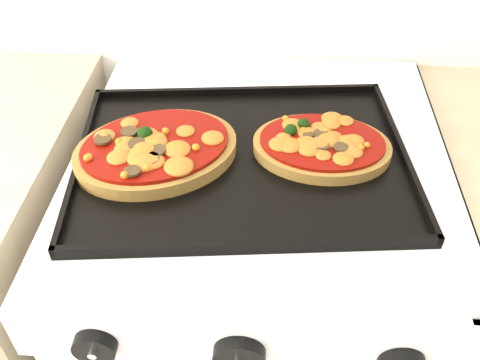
# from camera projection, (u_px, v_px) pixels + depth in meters

# --- Properties ---
(stove) EXTENTS (0.60, 0.60, 0.91)m
(stove) POSITION_uv_depth(u_px,v_px,m) (256.00, 313.00, 1.15)
(stove) COLOR white
(stove) RESTS_ON floor
(control_panel) EXTENTS (0.60, 0.02, 0.09)m
(control_panel) POSITION_uv_depth(u_px,v_px,m) (251.00, 342.00, 0.65)
(control_panel) COLOR white
(control_panel) RESTS_ON stove
(knob_left) EXTENTS (0.05, 0.02, 0.05)m
(knob_left) POSITION_uv_depth(u_px,v_px,m) (95.00, 347.00, 0.65)
(knob_left) COLOR black
(knob_left) RESTS_ON control_panel
(knob_center) EXTENTS (0.06, 0.02, 0.06)m
(knob_center) POSITION_uv_depth(u_px,v_px,m) (239.00, 356.00, 0.64)
(knob_center) COLOR black
(knob_center) RESTS_ON control_panel
(baking_tray) EXTENTS (0.54, 0.42, 0.02)m
(baking_tray) POSITION_uv_depth(u_px,v_px,m) (242.00, 157.00, 0.81)
(baking_tray) COLOR black
(baking_tray) RESTS_ON stove
(pizza_left) EXTENTS (0.30, 0.27, 0.04)m
(pizza_left) POSITION_uv_depth(u_px,v_px,m) (156.00, 148.00, 0.81)
(pizza_left) COLOR olive
(pizza_left) RESTS_ON baking_tray
(pizza_right) EXTENTS (0.22, 0.17, 0.03)m
(pizza_right) POSITION_uv_depth(u_px,v_px,m) (322.00, 144.00, 0.82)
(pizza_right) COLOR olive
(pizza_right) RESTS_ON baking_tray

